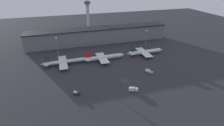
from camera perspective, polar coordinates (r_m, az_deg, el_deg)
ground at (r=151.19m, az=4.23°, el=-5.64°), size 600.00×600.00×0.00m
terminal_building at (r=233.66m, az=-4.27°, el=9.01°), size 182.47×20.50×20.29m
airplane_0 at (r=181.30m, az=-15.32°, el=0.36°), size 46.15×31.53×12.13m
airplane_1 at (r=183.80m, az=-2.77°, el=1.83°), size 47.49×27.75×11.95m
airplane_2 at (r=200.92m, az=10.68°, el=3.60°), size 44.77×28.13×13.99m
service_vehicle_0 at (r=137.24m, az=6.90°, el=-8.50°), size 7.20×4.12×3.65m
service_vehicle_1 at (r=164.29m, az=11.98°, el=-2.68°), size 5.60×7.49×3.05m
service_vehicle_2 at (r=135.63m, az=-11.48°, el=-9.52°), size 5.10×5.11×3.17m
lamp_post_0 at (r=197.71m, az=-17.49°, el=5.86°), size 1.80×1.80×22.56m
lamp_post_1 at (r=221.67m, az=11.17°, el=8.61°), size 1.80×1.80×21.44m
control_tower at (r=269.76m, az=-7.88°, el=15.39°), size 9.00×9.00×50.81m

